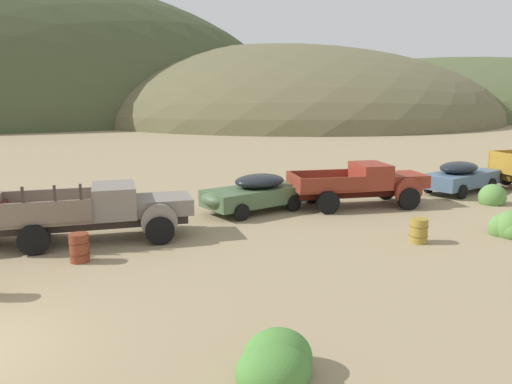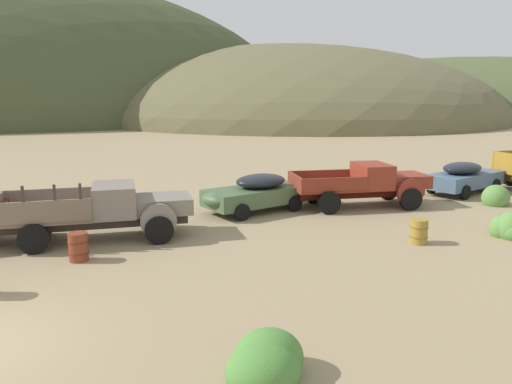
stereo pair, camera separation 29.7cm
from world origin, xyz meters
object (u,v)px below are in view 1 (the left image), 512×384
(car_weathered_green, at_px, (252,193))
(oil_drum_foreground, at_px, (419,231))
(truck_primer_gray, at_px, (111,211))
(truck_rust_red, at_px, (368,184))
(car_chalk_blue, at_px, (462,176))
(oil_drum_by_truck, at_px, (79,248))

(car_weathered_green, xyz_separation_m, oil_drum_foreground, (3.68, -6.12, -0.40))
(truck_primer_gray, distance_m, truck_rust_red, 11.15)
(truck_primer_gray, xyz_separation_m, truck_rust_red, (11.08, 1.28, -0.01))
(car_chalk_blue, bearing_deg, oil_drum_by_truck, 175.45)
(truck_primer_gray, relative_size, oil_drum_foreground, 7.82)
(truck_rust_red, xyz_separation_m, car_chalk_blue, (6.16, 0.96, -0.18))
(truck_primer_gray, relative_size, oil_drum_by_truck, 7.47)
(truck_rust_red, distance_m, car_chalk_blue, 6.24)
(car_weathered_green, bearing_deg, truck_primer_gray, 3.37)
(car_weathered_green, height_order, oil_drum_foreground, car_weathered_green)
(car_weathered_green, relative_size, truck_rust_red, 0.79)
(car_weathered_green, distance_m, truck_rust_red, 5.25)
(truck_primer_gray, distance_m, oil_drum_foreground, 10.43)
(truck_rust_red, height_order, oil_drum_by_truck, truck_rust_red)
(truck_primer_gray, distance_m, car_chalk_blue, 17.38)
(car_weathered_green, distance_m, oil_drum_by_truck, 8.15)
(car_chalk_blue, relative_size, oil_drum_foreground, 6.08)
(truck_primer_gray, distance_m, car_weathered_green, 6.22)
(truck_primer_gray, bearing_deg, car_weathered_green, 23.62)
(truck_primer_gray, bearing_deg, oil_drum_foreground, -18.50)
(oil_drum_by_truck, distance_m, oil_drum_foreground, 10.90)
(car_chalk_blue, distance_m, oil_drum_foreground, 9.96)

